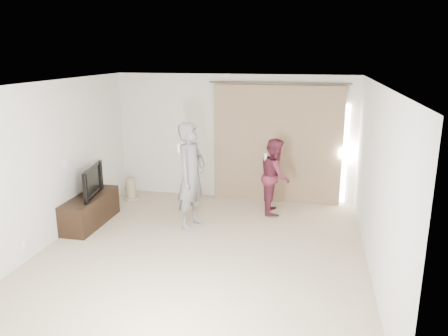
{
  "coord_description": "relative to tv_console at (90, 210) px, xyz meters",
  "views": [
    {
      "loc": [
        1.6,
        -6.06,
        3.04
      ],
      "look_at": [
        0.11,
        1.2,
        1.05
      ],
      "focal_mm": 35.0,
      "sensor_mm": 36.0,
      "label": 1
    }
  ],
  "objects": [
    {
      "name": "tv_console",
      "position": [
        0.0,
        0.0,
        0.0
      ],
      "size": [
        0.48,
        1.4,
        0.54
      ],
      "primitive_type": "cube",
      "color": "black",
      "rests_on": "ground"
    },
    {
      "name": "ceiling",
      "position": [
        2.27,
        -0.71,
        2.33
      ],
      "size": [
        5.0,
        5.5,
        0.01
      ],
      "primitive_type": "cube",
      "color": "white",
      "rests_on": "wall_back"
    },
    {
      "name": "curtain",
      "position": [
        3.18,
        1.97,
        0.94
      ],
      "size": [
        2.8,
        0.11,
        2.46
      ],
      "color": "#987D5D",
      "rests_on": "ground"
    },
    {
      "name": "wall_back",
      "position": [
        2.27,
        2.04,
        1.03
      ],
      "size": [
        5.0,
        0.04,
        2.6
      ],
      "primitive_type": "cube",
      "color": "silver",
      "rests_on": "ground"
    },
    {
      "name": "person_woman",
      "position": [
        3.21,
        1.29,
        0.46
      ],
      "size": [
        0.64,
        0.78,
        1.46
      ],
      "color": "maroon",
      "rests_on": "ground"
    },
    {
      "name": "scratching_post",
      "position": [
        0.16,
        1.43,
        -0.08
      ],
      "size": [
        0.35,
        0.35,
        0.46
      ],
      "color": "tan",
      "rests_on": "ground"
    },
    {
      "name": "tv",
      "position": [
        0.0,
        0.0,
        0.54
      ],
      "size": [
        0.28,
        0.96,
        0.55
      ],
      "primitive_type": "imported",
      "rotation": [
        0.0,
        0.0,
        1.74
      ],
      "color": "black",
      "rests_on": "tv_console"
    },
    {
      "name": "wall_left",
      "position": [
        -0.23,
        -0.71,
        1.03
      ],
      "size": [
        0.04,
        5.5,
        2.6
      ],
      "color": "silver",
      "rests_on": "ground"
    },
    {
      "name": "person_man",
      "position": [
        1.83,
        0.29,
        0.67
      ],
      "size": [
        0.6,
        0.77,
        1.88
      ],
      "color": "slate",
      "rests_on": "ground"
    },
    {
      "name": "floor",
      "position": [
        2.27,
        -0.71,
        -0.27
      ],
      "size": [
        5.5,
        5.5,
        0.0
      ],
      "primitive_type": "plane",
      "color": "#BBAE8C",
      "rests_on": "ground"
    }
  ]
}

